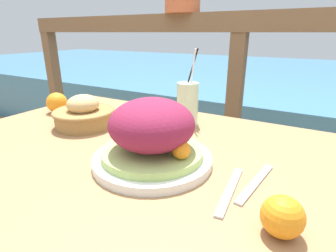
% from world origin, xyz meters
% --- Properties ---
extents(patio_table, '(1.26, 0.81, 0.76)m').
position_xyz_m(patio_table, '(0.00, 0.00, 0.66)').
color(patio_table, '#997047').
rests_on(patio_table, ground_plane).
extents(railing_fence, '(2.80, 0.08, 1.14)m').
position_xyz_m(railing_fence, '(0.00, 0.77, 0.85)').
color(railing_fence, brown).
rests_on(railing_fence, ground_plane).
extents(sea_backdrop, '(12.00, 4.00, 0.57)m').
position_xyz_m(sea_backdrop, '(0.00, 3.27, 0.29)').
color(sea_backdrop, teal).
rests_on(sea_backdrop, ground_plane).
extents(salad_plate, '(0.28, 0.28, 0.16)m').
position_xyz_m(salad_plate, '(0.04, -0.04, 0.83)').
color(salad_plate, silver).
rests_on(salad_plate, patio_table).
extents(drink_glass, '(0.07, 0.07, 0.25)m').
position_xyz_m(drink_glass, '(-0.02, 0.26, 0.83)').
color(drink_glass, beige).
rests_on(drink_glass, patio_table).
extents(bread_basket, '(0.20, 0.20, 0.11)m').
position_xyz_m(bread_basket, '(-0.30, 0.07, 0.80)').
color(bread_basket, olive).
rests_on(bread_basket, patio_table).
extents(fork, '(0.03, 0.18, 0.00)m').
position_xyz_m(fork, '(0.23, -0.07, 0.76)').
color(fork, silver).
rests_on(fork, patio_table).
extents(knife, '(0.04, 0.18, 0.00)m').
position_xyz_m(knife, '(0.27, -0.01, 0.76)').
color(knife, silver).
rests_on(knife, patio_table).
extents(orange_near_basket, '(0.07, 0.07, 0.07)m').
position_xyz_m(orange_near_basket, '(0.34, -0.14, 0.79)').
color(orange_near_basket, orange).
rests_on(orange_near_basket, patio_table).
extents(orange_near_glass, '(0.08, 0.08, 0.08)m').
position_xyz_m(orange_near_glass, '(-0.51, 0.13, 0.80)').
color(orange_near_glass, orange).
rests_on(orange_near_glass, patio_table).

